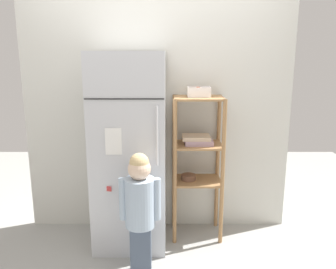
# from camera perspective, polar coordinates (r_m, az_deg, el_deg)

# --- Properties ---
(ground_plane) EXTENTS (6.00, 6.00, 0.00)m
(ground_plane) POSITION_cam_1_polar(r_m,az_deg,el_deg) (3.41, -1.72, -16.86)
(ground_plane) COLOR #999993
(kitchen_wall_back) EXTENTS (2.53, 0.03, 2.22)m
(kitchen_wall_back) POSITION_cam_1_polar(r_m,az_deg,el_deg) (3.36, -1.68, 2.90)
(kitchen_wall_back) COLOR silver
(kitchen_wall_back) RESTS_ON ground
(refrigerator) EXTENTS (0.63, 0.63, 1.72)m
(refrigerator) POSITION_cam_1_polar(r_m,az_deg,el_deg) (3.11, -6.18, -2.72)
(refrigerator) COLOR silver
(refrigerator) RESTS_ON ground
(child_standing) EXTENTS (0.32, 0.23, 0.98)m
(child_standing) POSITION_cam_1_polar(r_m,az_deg,el_deg) (2.73, -4.54, -10.89)
(child_standing) COLOR #495569
(child_standing) RESTS_ON ground
(pantry_shelf_unit) EXTENTS (0.46, 0.36, 1.33)m
(pantry_shelf_unit) POSITION_cam_1_polar(r_m,az_deg,el_deg) (3.23, 4.76, -2.93)
(pantry_shelf_unit) COLOR #9E7247
(pantry_shelf_unit) RESTS_ON ground
(fruit_bin) EXTENTS (0.20, 0.15, 0.09)m
(fruit_bin) POSITION_cam_1_polar(r_m,az_deg,el_deg) (3.15, 4.97, 6.86)
(fruit_bin) COLOR white
(fruit_bin) RESTS_ON pantry_shelf_unit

